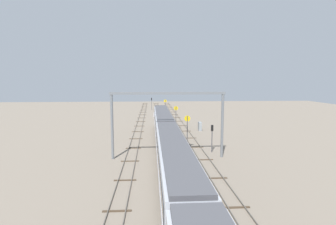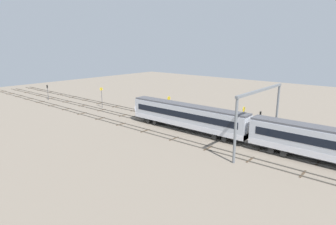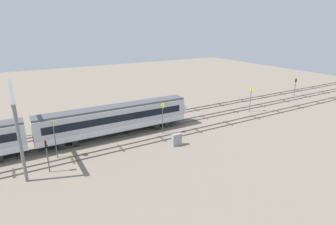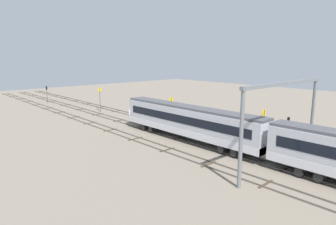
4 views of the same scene
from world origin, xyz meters
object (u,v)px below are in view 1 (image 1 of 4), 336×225
at_px(speed_sign_near_foreground, 187,128).
at_px(speed_sign_far_trackside, 165,106).
at_px(overhead_gantry, 168,110).
at_px(signal_light_trackside_approach, 152,102).
at_px(train, 173,163).
at_px(signal_light_trackside_departure, 212,134).
at_px(speed_sign_mid_trackside, 176,115).
at_px(relay_cabinet, 200,126).

relative_size(speed_sign_near_foreground, speed_sign_far_trackside, 1.05).
relative_size(overhead_gantry, speed_sign_far_trackside, 3.06).
relative_size(speed_sign_far_trackside, signal_light_trackside_approach, 1.18).
bearing_deg(speed_sign_near_foreground, signal_light_trackside_approach, 5.37).
bearing_deg(speed_sign_near_foreground, speed_sign_far_trackside, 2.18).
relative_size(train, speed_sign_far_trackside, 14.68).
xyz_separation_m(speed_sign_near_foreground, signal_light_trackside_departure, (-1.44, -3.52, -0.74)).
bearing_deg(signal_light_trackside_departure, signal_light_trackside_approach, 8.62).
relative_size(train, speed_sign_near_foreground, 14.00).
distance_m(speed_sign_near_foreground, speed_sign_mid_trackside, 16.35).
distance_m(speed_sign_mid_trackside, relay_cabinet, 5.66).
relative_size(speed_sign_near_foreground, relay_cabinet, 2.94).
relative_size(train, speed_sign_mid_trackside, 14.39).
height_order(speed_sign_near_foreground, relay_cabinet, speed_sign_near_foreground).
distance_m(overhead_gantry, speed_sign_far_trackside, 41.56).
relative_size(speed_sign_near_foreground, signal_light_trackside_departure, 1.30).
height_order(train, speed_sign_mid_trackside, speed_sign_mid_trackside).
height_order(train, overhead_gantry, overhead_gantry).
xyz_separation_m(overhead_gantry, relay_cabinet, (19.81, -8.06, -5.73)).
bearing_deg(speed_sign_mid_trackside, relay_cabinet, -95.79).
xyz_separation_m(overhead_gantry, signal_light_trackside_approach, (61.24, 2.17, -3.80)).
xyz_separation_m(speed_sign_near_foreground, signal_light_trackside_approach, (57.26, 5.38, -0.62)).
relative_size(speed_sign_mid_trackside, relay_cabinet, 2.86).
bearing_deg(overhead_gantry, signal_light_trackside_approach, 2.03).
distance_m(speed_sign_mid_trackside, signal_light_trackside_approach, 41.23).
relative_size(overhead_gantry, signal_light_trackside_approach, 3.63).
bearing_deg(signal_light_trackside_approach, relay_cabinet, -166.12).
distance_m(signal_light_trackside_approach, signal_light_trackside_departure, 59.37).
height_order(speed_sign_near_foreground, signal_light_trackside_departure, speed_sign_near_foreground).
distance_m(signal_light_trackside_approach, relay_cabinet, 42.71).
relative_size(train, signal_light_trackside_approach, 17.37).
bearing_deg(relay_cabinet, speed_sign_far_trackside, 16.22).
height_order(speed_sign_near_foreground, signal_light_trackside_approach, speed_sign_near_foreground).
distance_m(speed_sign_far_trackside, signal_light_trackside_departure, 39.16).
bearing_deg(relay_cabinet, train, 164.94).
xyz_separation_m(speed_sign_near_foreground, relay_cabinet, (15.83, -4.85, -2.55)).
distance_m(speed_sign_near_foreground, relay_cabinet, 16.75).
height_order(speed_sign_near_foreground, speed_sign_mid_trackside, speed_sign_near_foreground).
bearing_deg(speed_sign_far_trackside, speed_sign_mid_trackside, -176.78).
xyz_separation_m(signal_light_trackside_approach, signal_light_trackside_departure, (-58.70, -8.90, -0.12)).
bearing_deg(relay_cabinet, speed_sign_mid_trackside, 84.21).
bearing_deg(signal_light_trackside_approach, speed_sign_far_trackside, -168.72).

